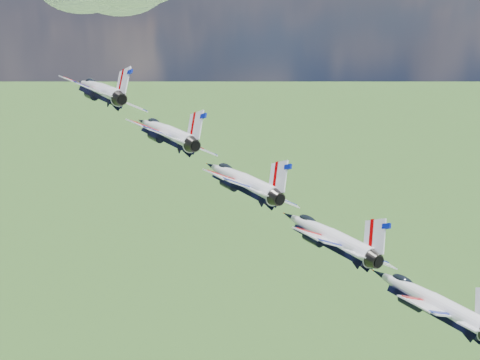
{
  "coord_description": "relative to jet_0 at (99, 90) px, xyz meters",
  "views": [
    {
      "loc": [
        -1.81,
        -72.49,
        165.02
      ],
      "look_at": [
        8.12,
        -9.08,
        144.42
      ],
      "focal_mm": 50.0,
      "sensor_mm": 36.0,
      "label": 1
    }
  ],
  "objects": [
    {
      "name": "jet_0",
      "position": [
        0.0,
        0.0,
        0.0
      ],
      "size": [
        15.37,
        17.38,
        8.19
      ],
      "primitive_type": null,
      "rotation": [
        0.0,
        0.46,
        0.4
      ],
      "color": "white"
    },
    {
      "name": "jet_1",
      "position": [
        7.11,
        -7.28,
        -3.51
      ],
      "size": [
        15.37,
        17.38,
        8.19
      ],
      "primitive_type": null,
      "rotation": [
        0.0,
        0.46,
        0.4
      ],
      "color": "silver"
    },
    {
      "name": "jet_2",
      "position": [
        14.22,
        -14.55,
        -7.01
      ],
      "size": [
        15.37,
        17.38,
        8.19
      ],
      "primitive_type": null,
      "rotation": [
        0.0,
        0.46,
        0.4
      ],
      "color": "white"
    },
    {
      "name": "jet_3",
      "position": [
        21.33,
        -21.83,
        -10.52
      ],
      "size": [
        15.37,
        17.38,
        8.19
      ],
      "primitive_type": null,
      "rotation": [
        0.0,
        0.46,
        0.4
      ],
      "color": "silver"
    },
    {
      "name": "jet_4",
      "position": [
        28.44,
        -29.11,
        -14.02
      ],
      "size": [
        15.37,
        17.38,
        8.19
      ],
      "primitive_type": null,
      "rotation": [
        0.0,
        0.46,
        0.4
      ],
      "color": "white"
    }
  ]
}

